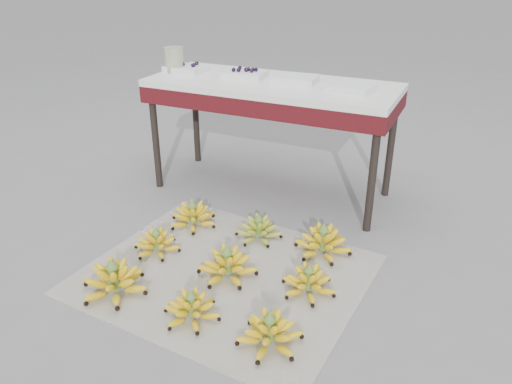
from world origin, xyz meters
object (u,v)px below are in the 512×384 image
at_px(bunch_mid_left, 157,243).
at_px(tray_far_right, 351,88).
at_px(bunch_back_left, 193,216).
at_px(bunch_mid_center, 227,265).
at_px(vendor_table, 272,95).
at_px(glass_jar, 174,60).
at_px(tray_far_left, 186,69).
at_px(bunch_back_center, 259,230).
at_px(tray_right, 294,79).
at_px(bunch_front_center, 192,309).
at_px(bunch_mid_right, 309,282).
at_px(bunch_back_right, 323,243).
at_px(bunch_front_right, 270,333).
at_px(tray_left, 245,74).
at_px(newspaper_mat, 225,274).
at_px(bunch_front_left, 114,281).

relative_size(bunch_mid_left, tray_far_right, 1.00).
bearing_deg(bunch_back_left, bunch_mid_center, -20.20).
distance_m(vendor_table, glass_jar, 0.67).
height_order(bunch_mid_left, tray_far_left, tray_far_left).
bearing_deg(bunch_back_center, tray_right, 101.98).
distance_m(bunch_front_center, bunch_mid_left, 0.56).
distance_m(bunch_mid_right, bunch_back_left, 0.84).
distance_m(bunch_mid_left, bunch_back_center, 0.53).
bearing_deg(bunch_back_right, bunch_front_right, -77.90).
height_order(tray_left, tray_far_right, tray_left).
bearing_deg(bunch_back_left, vendor_table, 92.14).
relative_size(bunch_mid_right, vendor_table, 0.18).
xyz_separation_m(bunch_back_right, tray_far_left, (-1.11, 0.58, 0.65)).
relative_size(bunch_mid_right, glass_jar, 1.78).
bearing_deg(glass_jar, tray_right, 3.64).
relative_size(bunch_mid_center, bunch_back_center, 1.18).
xyz_separation_m(newspaper_mat, bunch_mid_right, (0.40, 0.03, 0.05)).
xyz_separation_m(bunch_mid_right, bunch_back_center, (-0.39, 0.33, -0.00)).
height_order(bunch_front_right, bunch_back_center, bunch_front_right).
bearing_deg(bunch_front_right, bunch_back_right, 77.79).
height_order(newspaper_mat, tray_left, tray_left).
bearing_deg(bunch_mid_right, tray_left, 135.01).
distance_m(tray_right, glass_jar, 0.78).
distance_m(newspaper_mat, bunch_mid_center, 0.06).
bearing_deg(bunch_front_left, tray_right, 87.49).
relative_size(bunch_back_center, bunch_back_right, 0.82).
bearing_deg(bunch_front_center, tray_far_left, 110.18).
height_order(bunch_mid_left, bunch_back_left, bunch_back_left).
height_order(bunch_back_right, glass_jar, glass_jar).
relative_size(bunch_back_left, tray_far_left, 1.34).
bearing_deg(bunch_back_right, newspaper_mat, -123.55).
relative_size(bunch_front_center, tray_right, 1.05).
height_order(bunch_back_center, glass_jar, glass_jar).
xyz_separation_m(bunch_front_left, bunch_back_center, (0.39, 0.69, -0.01)).
bearing_deg(bunch_mid_left, bunch_mid_center, -12.77).
distance_m(bunch_mid_left, tray_far_left, 1.18).
bearing_deg(bunch_mid_center, bunch_front_center, -98.18).
relative_size(newspaper_mat, tray_far_right, 4.82).
bearing_deg(bunch_mid_left, tray_left, 79.39).
height_order(vendor_table, glass_jar, glass_jar).
relative_size(bunch_front_right, glass_jar, 2.06).
xyz_separation_m(bunch_back_left, glass_jar, (-0.44, 0.58, 0.71)).
distance_m(bunch_mid_left, vendor_table, 1.10).
xyz_separation_m(newspaper_mat, bunch_front_left, (-0.38, -0.33, 0.06)).
height_order(bunch_front_left, glass_jar, glass_jar).
bearing_deg(newspaper_mat, bunch_back_right, 45.61).
height_order(newspaper_mat, bunch_front_center, bunch_front_center).
xyz_separation_m(bunch_front_right, bunch_back_right, (-0.02, 0.71, 0.00)).
bearing_deg(tray_far_left, tray_left, 2.40).
bearing_deg(tray_left, bunch_back_left, -92.13).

